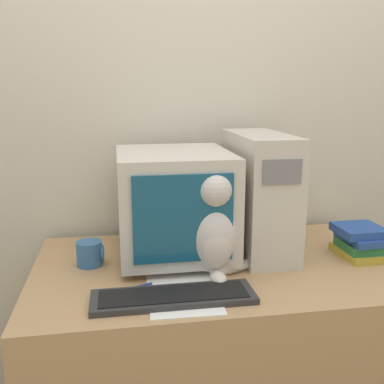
% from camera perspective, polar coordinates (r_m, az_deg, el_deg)
% --- Properties ---
extents(wall_back, '(7.00, 0.05, 2.50)m').
position_cam_1_polar(wall_back, '(1.93, 1.06, 10.79)').
color(wall_back, beige).
rests_on(wall_back, ground_plane).
extents(desk, '(1.32, 0.77, 0.72)m').
position_cam_1_polar(desk, '(1.78, 3.81, -19.89)').
color(desk, tan).
rests_on(desk, ground_plane).
extents(crt_monitor, '(0.40, 0.46, 0.39)m').
position_cam_1_polar(crt_monitor, '(1.62, -2.29, -1.37)').
color(crt_monitor, beige).
rests_on(crt_monitor, desk).
extents(computer_tower, '(0.19, 0.45, 0.44)m').
position_cam_1_polar(computer_tower, '(1.69, 8.50, -0.15)').
color(computer_tower, beige).
rests_on(computer_tower, desk).
extents(keyboard, '(0.48, 0.15, 0.02)m').
position_cam_1_polar(keyboard, '(1.35, -2.37, -13.14)').
color(keyboard, '#2D2D2D').
rests_on(keyboard, desk).
extents(cat, '(0.26, 0.22, 0.36)m').
position_cam_1_polar(cat, '(1.48, 2.69, -4.80)').
color(cat, silver).
rests_on(cat, desk).
extents(book_stack, '(0.18, 0.20, 0.11)m').
position_cam_1_polar(book_stack, '(1.77, 20.59, -5.93)').
color(book_stack, gold).
rests_on(book_stack, desk).
extents(pen, '(0.13, 0.06, 0.01)m').
position_cam_1_polar(pen, '(1.42, -7.75, -12.08)').
color(pen, navy).
rests_on(pen, desk).
extents(paper_sheet, '(0.22, 0.30, 0.00)m').
position_cam_1_polar(paper_sheet, '(1.38, -1.15, -12.76)').
color(paper_sheet, white).
rests_on(paper_sheet, desk).
extents(mug, '(0.09, 0.09, 0.09)m').
position_cam_1_polar(mug, '(1.62, -12.81, -7.61)').
color(mug, '#33669E').
rests_on(mug, desk).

